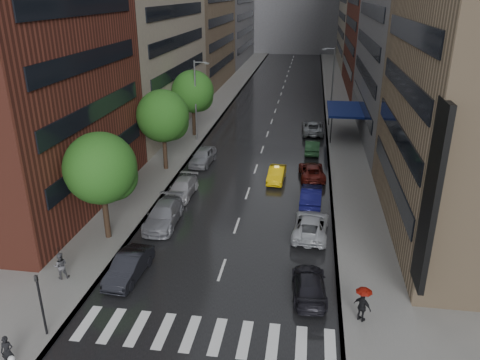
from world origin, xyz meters
name	(u,v)px	position (x,y,z in m)	size (l,w,h in m)	color
ground	(208,310)	(0.00, 0.00, 0.00)	(220.00, 220.00, 0.00)	gray
road	(277,105)	(0.00, 50.00, 0.01)	(14.00, 140.00, 0.01)	black
sidewalk_left	(220,102)	(-9.00, 50.00, 0.07)	(4.00, 140.00, 0.15)	gray
sidewalk_right	(337,106)	(9.00, 50.00, 0.07)	(4.00, 140.00, 0.15)	gray
crosswalk	(204,335)	(0.20, -2.00, 0.01)	(13.15, 2.80, 0.01)	silver
tree_near	(101,168)	(-8.60, 6.74, 5.27)	(4.83, 4.83, 7.70)	#382619
tree_mid	(163,116)	(-8.60, 20.46, 5.34)	(4.90, 4.90, 7.81)	#382619
tree_far	(193,92)	(-8.60, 31.98, 5.33)	(4.89, 4.89, 7.79)	#382619
taxi	(277,174)	(2.22, 19.18, 0.66)	(1.40, 4.01, 1.32)	yellow
parked_cars_left	(176,197)	(-5.40, 12.72, 0.76)	(2.35, 24.95, 1.61)	black
parked_cars_right	(312,176)	(5.40, 19.18, 0.72)	(2.72, 38.05, 1.56)	black
ped_bag_walker	(8,352)	(-8.15, -5.46, 0.90)	(0.68, 0.51, 1.57)	black
ped_black_umbrella	(60,260)	(-9.28, 1.50, 1.38)	(1.02, 0.98, 2.09)	#504F55
ped_red_umbrella	(363,302)	(8.13, 0.18, 1.33)	(1.04, 0.93, 2.01)	black
traffic_light	(40,299)	(-7.60, -3.24, 2.23)	(0.18, 0.15, 3.45)	black
street_lamp_left	(196,99)	(-7.72, 30.00, 4.89)	(1.74, 0.22, 9.00)	gray
street_lamp_right	(332,79)	(7.72, 45.00, 4.89)	(1.74, 0.22, 9.00)	gray
awning	(345,109)	(8.98, 35.00, 3.13)	(4.00, 8.00, 3.12)	navy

